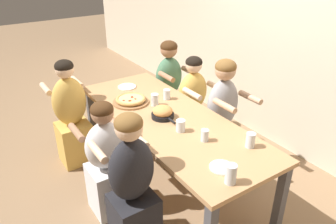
% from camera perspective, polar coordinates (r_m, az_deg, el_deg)
% --- Properties ---
extents(ground_plane, '(18.00, 18.00, 0.00)m').
position_cam_1_polar(ground_plane, '(3.51, 0.00, -12.08)').
color(ground_plane, '#896B4C').
rests_on(ground_plane, ground).
extents(restaurant_back_panel, '(10.00, 0.06, 3.20)m').
position_cam_1_polar(restaurant_back_panel, '(3.87, 20.68, 16.27)').
color(restaurant_back_panel, beige).
rests_on(restaurant_back_panel, ground).
extents(dining_table, '(2.29, 0.86, 0.78)m').
position_cam_1_polar(dining_table, '(3.12, 0.00, -2.13)').
color(dining_table, tan).
rests_on(dining_table, ground).
extents(pizza_board_main, '(0.37, 0.37, 0.06)m').
position_cam_1_polar(pizza_board_main, '(3.37, -6.51, 2.07)').
color(pizza_board_main, '#996B42').
rests_on(pizza_board_main, dining_table).
extents(skillet_bowl, '(0.31, 0.21, 0.12)m').
position_cam_1_polar(skillet_bowl, '(3.05, -0.92, -0.11)').
color(skillet_bowl, black).
rests_on(skillet_bowl, dining_table).
extents(empty_plate_a, '(0.20, 0.20, 0.02)m').
position_cam_1_polar(empty_plate_a, '(3.75, -7.15, 4.39)').
color(empty_plate_a, white).
rests_on(empty_plate_a, dining_table).
extents(empty_plate_b, '(0.18, 0.18, 0.02)m').
position_cam_1_polar(empty_plate_b, '(2.44, 9.31, -9.47)').
color(empty_plate_b, white).
rests_on(empty_plate_b, dining_table).
extents(cocktail_glass_blue, '(0.07, 0.07, 0.13)m').
position_cam_1_polar(cocktail_glass_blue, '(2.71, 6.43, -4.15)').
color(cocktail_glass_blue, silver).
rests_on(cocktail_glass_blue, dining_table).
extents(drinking_glass_a, '(0.07, 0.07, 0.12)m').
position_cam_1_polar(drinking_glass_a, '(3.28, -2.32, 2.15)').
color(drinking_glass_a, silver).
rests_on(drinking_glass_a, dining_table).
extents(drinking_glass_b, '(0.07, 0.07, 0.12)m').
position_cam_1_polar(drinking_glass_b, '(2.69, 14.16, -4.90)').
color(drinking_glass_b, silver).
rests_on(drinking_glass_b, dining_table).
extents(drinking_glass_c, '(0.07, 0.07, 0.11)m').
position_cam_1_polar(drinking_glass_c, '(3.42, -0.20, 2.99)').
color(drinking_glass_c, silver).
rests_on(drinking_glass_c, dining_table).
extents(drinking_glass_d, '(0.08, 0.08, 0.11)m').
position_cam_1_polar(drinking_glass_d, '(2.83, 2.21, -2.53)').
color(drinking_glass_d, silver).
rests_on(drinking_glass_d, dining_table).
extents(drinking_glass_e, '(0.08, 0.08, 0.15)m').
position_cam_1_polar(drinking_glass_e, '(2.28, 10.88, -10.57)').
color(drinking_glass_e, silver).
rests_on(drinking_glass_e, dining_table).
extents(diner_far_center, '(0.51, 0.40, 1.23)m').
position_cam_1_polar(diner_far_center, '(3.51, 9.32, -1.22)').
color(diner_far_center, '#99999E').
rests_on(diner_far_center, ground).
extents(diner_far_left, '(0.51, 0.40, 1.19)m').
position_cam_1_polar(diner_far_left, '(4.22, 0.17, 3.94)').
color(diner_far_left, '#477556').
rests_on(diner_far_left, ground).
extents(diner_far_midleft, '(0.51, 0.40, 1.13)m').
position_cam_1_polar(diner_far_midleft, '(3.87, 4.28, 0.90)').
color(diner_far_midleft, gold).
rests_on(diner_far_midleft, ground).
extents(diner_near_left, '(0.51, 0.40, 1.21)m').
position_cam_1_polar(diner_near_left, '(3.69, -16.43, -0.98)').
color(diner_near_left, gold).
rests_on(diner_near_left, ground).
extents(diner_near_midright, '(0.51, 0.40, 1.21)m').
position_cam_1_polar(diner_near_midright, '(2.58, -6.21, -13.19)').
color(diner_near_midright, '#232328').
rests_on(diner_near_midright, ground).
extents(diner_near_center, '(0.51, 0.40, 1.11)m').
position_cam_1_polar(diner_near_center, '(2.96, -10.53, -8.85)').
color(diner_near_center, silver).
rests_on(diner_near_center, ground).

